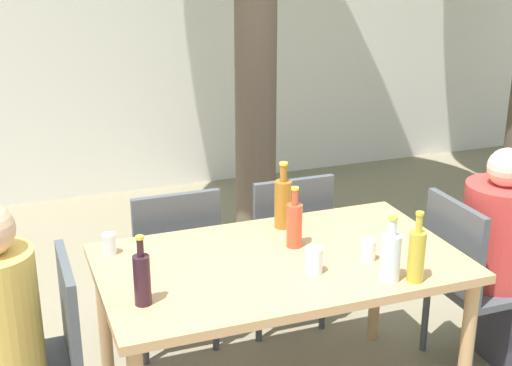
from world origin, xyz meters
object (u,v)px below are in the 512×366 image
patio_chair_3 (285,241)px  drinking_glass_2 (368,250)px  patio_chair_1 (470,274)px  drinking_glass_1 (109,244)px  wine_bottle_1 (142,278)px  soda_bottle_2 (294,224)px  water_bottle_4 (391,256)px  drinking_glass_0 (314,260)px  patio_chair_0 (44,355)px  patio_chair_2 (173,259)px  oil_cruet_3 (417,255)px  amber_bottle_0 (283,202)px  dining_table_front (280,276)px  person_seated_1 (509,268)px

patio_chair_3 → drinking_glass_2: 0.88m
patio_chair_1 → drinking_glass_1: 1.75m
wine_bottle_1 → soda_bottle_2: bearing=20.8°
water_bottle_4 → drinking_glass_0: bearing=147.2°
soda_bottle_2 → drinking_glass_2: size_ratio=3.00×
patio_chair_0 → drinking_glass_2: bearing=84.1°
soda_bottle_2 → water_bottle_4: (0.23, -0.44, -0.00)m
patio_chair_0 → water_bottle_4: bearing=76.0°
patio_chair_1 → wine_bottle_1: size_ratio=3.25×
patio_chair_2 → drinking_glass_2: size_ratio=9.67×
oil_cruet_3 → drinking_glass_1: (-1.12, 0.69, -0.07)m
drinking_glass_0 → amber_bottle_0: bearing=82.4°
drinking_glass_1 → drinking_glass_0: bearing=-32.1°
dining_table_front → person_seated_1: bearing=-0.0°
wine_bottle_1 → dining_table_front: bearing=15.9°
soda_bottle_2 → drinking_glass_1: soda_bottle_2 is taller
patio_chair_2 → wine_bottle_1: wine_bottle_1 is taller
soda_bottle_2 → drinking_glass_0: 0.28m
drinking_glass_1 → person_seated_1: bearing=-9.1°
oil_cruet_3 → drinking_glass_1: oil_cruet_3 is taller
wine_bottle_1 → drinking_glass_0: size_ratio=2.52×
patio_chair_0 → patio_chair_1: size_ratio=1.00×
patio_chair_0 → patio_chair_2: same height
patio_chair_3 → drinking_glass_0: 0.94m
person_seated_1 → soda_bottle_2: bearing=84.9°
patio_chair_1 → oil_cruet_3: 0.78m
patio_chair_1 → drinking_glass_2: patio_chair_1 is taller
patio_chair_1 → drinking_glass_1: bearing=79.6°
patio_chair_3 → soda_bottle_2: 0.72m
amber_bottle_0 → wine_bottle_1: bearing=-147.2°
person_seated_1 → oil_cruet_3: (-0.81, -0.38, 0.37)m
patio_chair_3 → amber_bottle_0: amber_bottle_0 is taller
patio_chair_3 → wine_bottle_1: size_ratio=3.25×
person_seated_1 → drinking_glass_1: 1.98m
drinking_glass_0 → drinking_glass_2: size_ratio=1.18×
patio_chair_3 → drinking_glass_2: size_ratio=9.67×
oil_cruet_3 → drinking_glass_2: 0.26m
patio_chair_0 → person_seated_1: size_ratio=0.79×
patio_chair_3 → drinking_glass_1: size_ratio=9.76×
oil_cruet_3 → drinking_glass_0: oil_cruet_3 is taller
patio_chair_2 → dining_table_front: bearing=114.4°
patio_chair_2 → water_bottle_4: bearing=122.6°
patio_chair_1 → person_seated_1: 0.24m
patio_chair_1 → soda_bottle_2: bearing=83.6°
amber_bottle_0 → drinking_glass_1: bearing=-179.0°
drinking_glass_0 → drinking_glass_2: drinking_glass_0 is taller
oil_cruet_3 → patio_chair_0: bearing=165.4°
drinking_glass_0 → patio_chair_3: bearing=74.9°
patio_chair_3 → drinking_glass_0: (-0.23, -0.86, 0.31)m
water_bottle_4 → drinking_glass_2: size_ratio=2.95×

